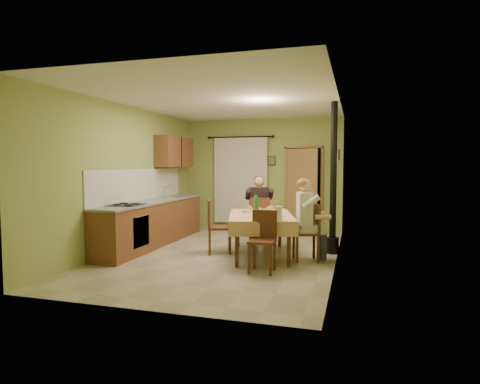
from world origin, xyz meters
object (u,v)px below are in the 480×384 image
(dining_table, at_px, (261,235))
(man_right, at_px, (306,210))
(man_far, at_px, (259,202))
(chair_left, at_px, (219,238))
(chair_right, at_px, (307,244))
(chair_near, at_px, (262,253))
(chair_far, at_px, (259,230))
(stove_flue, at_px, (333,199))

(dining_table, relative_size, man_right, 1.50)
(man_far, bearing_deg, man_right, -66.94)
(chair_left, bearing_deg, chair_right, 65.30)
(chair_near, bearing_deg, chair_far, -75.96)
(dining_table, bearing_deg, chair_right, -24.27)
(chair_far, height_order, chair_right, chair_right)
(chair_far, xyz_separation_m, chair_left, (-0.52, -1.07, 0.00))
(chair_near, bearing_deg, chair_left, -45.28)
(chair_left, distance_m, man_right, 1.75)
(dining_table, xyz_separation_m, chair_near, (0.27, -1.05, -0.09))
(chair_near, bearing_deg, chair_right, -122.36)
(chair_right, height_order, man_far, man_far)
(chair_far, bearing_deg, chair_left, -135.04)
(dining_table, distance_m, man_far, 1.25)
(dining_table, relative_size, chair_near, 2.20)
(chair_left, bearing_deg, man_right, 65.11)
(chair_near, relative_size, chair_left, 0.95)
(chair_far, height_order, chair_left, chair_left)
(dining_table, bearing_deg, man_far, 89.14)
(chair_near, xyz_separation_m, man_far, (-0.57, 2.15, 0.59))
(chair_right, relative_size, man_far, 0.70)
(dining_table, xyz_separation_m, man_far, (-0.29, 1.10, 0.50))
(chair_near, bearing_deg, man_far, -75.93)
(dining_table, relative_size, chair_right, 2.14)
(chair_far, distance_m, chair_right, 1.66)
(chair_near, xyz_separation_m, chair_left, (-1.08, 1.07, 0.00))
(chair_near, bearing_deg, man_right, -121.88)
(man_right, bearing_deg, chair_right, -90.00)
(chair_right, bearing_deg, chair_near, 130.76)
(chair_near, distance_m, man_far, 2.30)
(dining_table, relative_size, chair_far, 2.14)
(dining_table, bearing_deg, man_right, -24.69)
(chair_far, distance_m, stove_flue, 1.77)
(chair_left, xyz_separation_m, man_right, (1.64, -0.15, 0.59))
(man_far, relative_size, stove_flue, 0.50)
(man_right, distance_m, stove_flue, 0.83)
(chair_near, distance_m, chair_left, 1.52)
(chair_far, bearing_deg, man_far, 90.00)
(chair_near, xyz_separation_m, stove_flue, (0.96, 1.63, 0.74))
(stove_flue, bearing_deg, chair_right, -119.14)
(man_far, bearing_deg, stove_flue, -38.17)
(dining_table, xyz_separation_m, chair_far, (-0.29, 1.09, -0.09))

